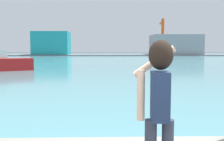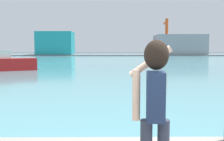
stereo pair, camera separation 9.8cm
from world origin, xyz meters
The scene contains 8 objects.
ground_plane centered at (0.00, 50.00, 0.00)m, with size 220.00×220.00×0.00m, color #334751.
harbor_water centered at (0.00, 52.00, 0.01)m, with size 140.00×100.00×0.02m, color #599EA8.
far_shore_dock centered at (0.00, 92.00, 0.19)m, with size 140.00×20.00×0.39m, color gray.
person_photographer centered at (-0.24, 0.24, 1.75)m, with size 0.53×0.56×1.74m.
boat_moored centered at (-11.60, 24.65, 0.84)m, with size 6.00×4.27×2.20m.
warehouse_left centered at (-19.20, 86.38, 4.23)m, with size 12.01×8.93×7.68m, color teal.
warehouse_right centered at (23.99, 88.44, 3.78)m, with size 16.73×11.52×6.78m, color gray.
port_crane centered at (18.78, 86.05, 7.88)m, with size 1.95×9.99×12.06m.
Camera 1 is at (-0.85, -2.67, 2.33)m, focal length 41.33 mm.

